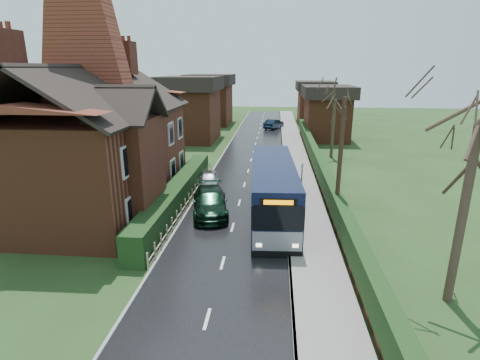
# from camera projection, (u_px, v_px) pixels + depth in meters

# --- Properties ---
(ground) EXTENTS (140.00, 140.00, 0.00)m
(ground) POSITION_uv_depth(u_px,v_px,m) (228.00, 244.00, 19.02)
(ground) COLOR #2B4E21
(ground) RESTS_ON ground
(road) EXTENTS (6.00, 100.00, 0.02)m
(road) POSITION_uv_depth(u_px,v_px,m) (244.00, 185.00, 28.55)
(road) COLOR black
(road) RESTS_ON ground
(pavement) EXTENTS (2.50, 100.00, 0.14)m
(pavement) POSITION_uv_depth(u_px,v_px,m) (301.00, 186.00, 28.15)
(pavement) COLOR slate
(pavement) RESTS_ON ground
(kerb_right) EXTENTS (0.12, 100.00, 0.14)m
(kerb_right) POSITION_uv_depth(u_px,v_px,m) (284.00, 185.00, 28.26)
(kerb_right) COLOR gray
(kerb_right) RESTS_ON ground
(kerb_left) EXTENTS (0.12, 100.00, 0.10)m
(kerb_left) POSITION_uv_depth(u_px,v_px,m) (205.00, 183.00, 28.81)
(kerb_left) COLOR gray
(kerb_left) RESTS_ON ground
(front_hedge) EXTENTS (1.20, 16.00, 1.60)m
(front_hedge) POSITION_uv_depth(u_px,v_px,m) (177.00, 195.00, 23.90)
(front_hedge) COLOR black
(front_hedge) RESTS_ON ground
(picket_fence) EXTENTS (0.10, 16.00, 0.90)m
(picket_fence) POSITION_uv_depth(u_px,v_px,m) (189.00, 200.00, 23.94)
(picket_fence) COLOR tan
(picket_fence) RESTS_ON ground
(right_wall_hedge) EXTENTS (0.60, 50.00, 1.80)m
(right_wall_hedge) POSITION_uv_depth(u_px,v_px,m) (322.00, 174.00, 27.73)
(right_wall_hedge) COLOR brown
(right_wall_hedge) RESTS_ON ground
(brick_house) EXTENTS (9.30, 14.60, 10.30)m
(brick_house) POSITION_uv_depth(u_px,v_px,m) (97.00, 139.00, 23.09)
(brick_house) COLOR brown
(brick_house) RESTS_ON ground
(bus) EXTENTS (2.97, 10.78, 3.24)m
(bus) POSITION_uv_depth(u_px,v_px,m) (273.00, 191.00, 22.13)
(bus) COLOR black
(bus) RESTS_ON ground
(car_silver) EXTENTS (1.93, 3.74, 1.22)m
(car_silver) POSITION_uv_depth(u_px,v_px,m) (209.00, 180.00, 27.74)
(car_silver) COLOR #A9A8AD
(car_silver) RESTS_ON ground
(car_green) EXTENTS (3.00, 5.33, 1.46)m
(car_green) POSITION_uv_depth(u_px,v_px,m) (210.00, 202.00, 22.76)
(car_green) COLOR black
(car_green) RESTS_ON ground
(car_distant) EXTENTS (3.03, 4.45, 1.39)m
(car_distant) POSITION_uv_depth(u_px,v_px,m) (274.00, 124.00, 54.70)
(car_distant) COLOR black
(car_distant) RESTS_ON ground
(bus_stop_sign) EXTENTS (0.19, 0.42, 2.84)m
(bus_stop_sign) POSITION_uv_depth(u_px,v_px,m) (302.00, 177.00, 23.84)
(bus_stop_sign) COLOR slate
(bus_stop_sign) RESTS_ON ground
(telegraph_pole) EXTENTS (0.24, 0.92, 7.14)m
(telegraph_pole) POSITION_uv_depth(u_px,v_px,m) (340.00, 163.00, 20.43)
(telegraph_pole) COLOR black
(telegraph_pole) RESTS_ON ground
(tree_right_far) EXTENTS (4.21, 4.21, 8.14)m
(tree_right_far) POSITION_uv_depth(u_px,v_px,m) (335.00, 95.00, 35.65)
(tree_right_far) COLOR #362C20
(tree_right_far) RESTS_ON ground
(tree_house_side) EXTENTS (4.12, 4.12, 9.37)m
(tree_house_side) POSITION_uv_depth(u_px,v_px,m) (138.00, 88.00, 30.16)
(tree_house_side) COLOR #3C2F24
(tree_house_side) RESTS_ON ground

